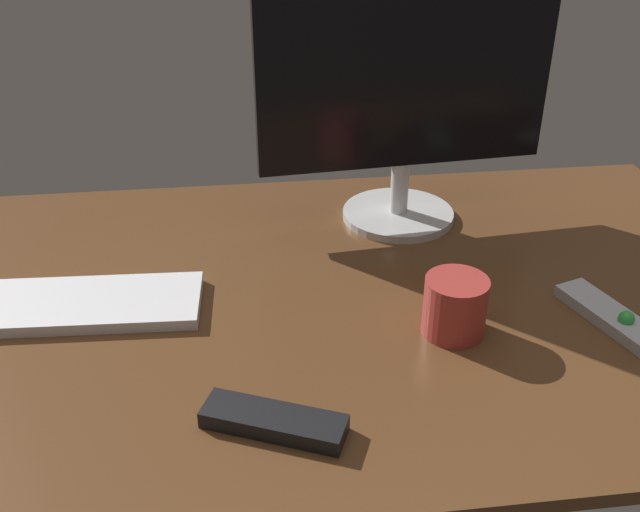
{
  "coord_description": "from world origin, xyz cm",
  "views": [
    {
      "loc": [
        -13.32,
        -91.56,
        62.24
      ],
      "look_at": [
        -1.76,
        1.39,
        8.0
      ],
      "focal_mm": 40.91,
      "sensor_mm": 36.0,
      "label": 1
    }
  ],
  "objects_px": {
    "tv_remote": "(274,421)",
    "keyboard": "(47,306)",
    "monitor": "(406,75)",
    "coffee_mug": "(455,306)",
    "media_remote": "(612,317)"
  },
  "relations": [
    {
      "from": "tv_remote",
      "to": "keyboard",
      "type": "bearing_deg",
      "value": 160.98
    },
    {
      "from": "keyboard",
      "to": "tv_remote",
      "type": "height_order",
      "value": "tv_remote"
    },
    {
      "from": "monitor",
      "to": "keyboard",
      "type": "xyz_separation_m",
      "value": [
        -0.57,
        -0.23,
        -0.25
      ]
    },
    {
      "from": "coffee_mug",
      "to": "monitor",
      "type": "bearing_deg",
      "value": 90.1
    },
    {
      "from": "tv_remote",
      "to": "coffee_mug",
      "type": "height_order",
      "value": "coffee_mug"
    },
    {
      "from": "monitor",
      "to": "keyboard",
      "type": "distance_m",
      "value": 0.67
    },
    {
      "from": "monitor",
      "to": "keyboard",
      "type": "relative_size",
      "value": 1.13
    },
    {
      "from": "monitor",
      "to": "coffee_mug",
      "type": "distance_m",
      "value": 0.42
    },
    {
      "from": "media_remote",
      "to": "tv_remote",
      "type": "distance_m",
      "value": 0.52
    },
    {
      "from": "keyboard",
      "to": "coffee_mug",
      "type": "relative_size",
      "value": 5.05
    },
    {
      "from": "media_remote",
      "to": "tv_remote",
      "type": "xyz_separation_m",
      "value": [
        -0.49,
        -0.16,
        0.0
      ]
    },
    {
      "from": "media_remote",
      "to": "monitor",
      "type": "bearing_deg",
      "value": -165.38
    },
    {
      "from": "monitor",
      "to": "keyboard",
      "type": "bearing_deg",
      "value": -162.85
    },
    {
      "from": "media_remote",
      "to": "tv_remote",
      "type": "relative_size",
      "value": 1.08
    },
    {
      "from": "keyboard",
      "to": "coffee_mug",
      "type": "xyz_separation_m",
      "value": [
        0.57,
        -0.12,
        0.03
      ]
    }
  ]
}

